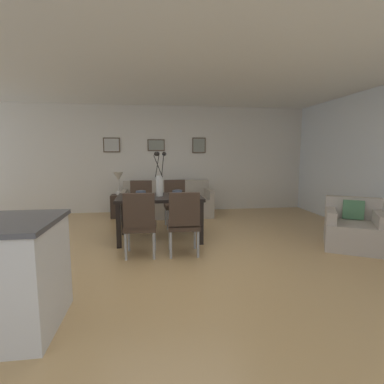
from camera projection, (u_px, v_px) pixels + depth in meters
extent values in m
plane|color=tan|center=(175.00, 253.00, 4.26)|extent=(9.00, 9.00, 0.00)
cube|color=silver|center=(164.00, 159.00, 7.28)|extent=(9.00, 0.10, 2.60)
cube|color=white|center=(171.00, 72.00, 4.30)|extent=(9.00, 7.20, 0.08)
cube|color=black|center=(160.00, 198.00, 4.86)|extent=(1.40, 0.88, 0.05)
cube|color=black|center=(194.00, 213.00, 5.37)|extent=(0.07, 0.07, 0.69)
cube|color=black|center=(123.00, 216.00, 5.20)|extent=(0.07, 0.07, 0.69)
cube|color=black|center=(201.00, 223.00, 4.62)|extent=(0.07, 0.07, 0.69)
cube|color=black|center=(119.00, 226.00, 4.44)|extent=(0.07, 0.07, 0.69)
cube|color=#3D2D23|center=(140.00, 226.00, 4.12)|extent=(0.46, 0.46, 0.08)
cube|color=#3D2D23|center=(139.00, 211.00, 3.90)|extent=(0.42, 0.07, 0.48)
cylinder|color=#9EA0A5|center=(155.00, 238.00, 4.35)|extent=(0.04, 0.04, 0.38)
cylinder|color=#9EA0A5|center=(129.00, 239.00, 4.32)|extent=(0.04, 0.04, 0.38)
cylinder|color=#9EA0A5|center=(154.00, 246.00, 3.98)|extent=(0.04, 0.04, 0.38)
cylinder|color=#9EA0A5|center=(126.00, 247.00, 3.94)|extent=(0.04, 0.04, 0.38)
cube|color=#3D2D23|center=(141.00, 207.00, 5.58)|extent=(0.46, 0.46, 0.08)
cube|color=#3D2D23|center=(141.00, 193.00, 5.74)|extent=(0.42, 0.08, 0.48)
cylinder|color=#9EA0A5|center=(130.00, 221.00, 5.41)|extent=(0.04, 0.04, 0.38)
cylinder|color=#9EA0A5|center=(151.00, 221.00, 5.45)|extent=(0.04, 0.04, 0.38)
cylinder|color=#9EA0A5|center=(132.00, 217.00, 5.78)|extent=(0.04, 0.04, 0.38)
cylinder|color=#9EA0A5|center=(151.00, 217.00, 5.82)|extent=(0.04, 0.04, 0.38)
cube|color=#3D2D23|center=(183.00, 225.00, 4.18)|extent=(0.45, 0.45, 0.08)
cube|color=#3D2D23|center=(184.00, 210.00, 3.96)|extent=(0.42, 0.07, 0.48)
cylinder|color=#9EA0A5|center=(195.00, 237.00, 4.42)|extent=(0.04, 0.04, 0.38)
cylinder|color=#9EA0A5|center=(170.00, 237.00, 4.38)|extent=(0.04, 0.04, 0.38)
cylinder|color=#9EA0A5|center=(198.00, 244.00, 4.05)|extent=(0.04, 0.04, 0.38)
cylinder|color=#9EA0A5|center=(171.00, 245.00, 4.00)|extent=(0.04, 0.04, 0.38)
cube|color=#3D2D23|center=(176.00, 206.00, 5.73)|extent=(0.47, 0.47, 0.08)
cube|color=#3D2D23|center=(175.00, 192.00, 5.88)|extent=(0.42, 0.09, 0.48)
cylinder|color=#9EA0A5|center=(168.00, 220.00, 5.54)|extent=(0.04, 0.04, 0.38)
cylinder|color=#9EA0A5|center=(187.00, 219.00, 5.62)|extent=(0.04, 0.04, 0.38)
cylinder|color=#9EA0A5|center=(166.00, 216.00, 5.91)|extent=(0.04, 0.04, 0.38)
cylinder|color=#9EA0A5|center=(184.00, 215.00, 5.98)|extent=(0.04, 0.04, 0.38)
cylinder|color=silver|center=(159.00, 186.00, 4.83)|extent=(0.11, 0.11, 0.34)
cylinder|color=black|center=(163.00, 166.00, 4.82)|extent=(0.05, 0.12, 0.37)
sphere|color=black|center=(164.00, 154.00, 4.80)|extent=(0.07, 0.07, 0.07)
cylinder|color=black|center=(157.00, 166.00, 4.84)|extent=(0.08, 0.05, 0.38)
sphere|color=black|center=(156.00, 154.00, 4.83)|extent=(0.07, 0.07, 0.07)
cylinder|color=black|center=(158.00, 166.00, 4.73)|extent=(0.15, 0.06, 0.36)
sphere|color=black|center=(157.00, 154.00, 4.68)|extent=(0.07, 0.07, 0.07)
cylinder|color=black|center=(140.00, 198.00, 4.62)|extent=(0.32, 0.32, 0.01)
cylinder|color=#475166|center=(140.00, 196.00, 4.61)|extent=(0.17, 0.17, 0.06)
cylinder|color=#3C4556|center=(140.00, 195.00, 4.61)|extent=(0.13, 0.13, 0.04)
cylinder|color=black|center=(141.00, 195.00, 5.01)|extent=(0.32, 0.32, 0.01)
cylinder|color=#475166|center=(141.00, 193.00, 5.00)|extent=(0.17, 0.17, 0.06)
cylinder|color=#3C4556|center=(141.00, 192.00, 5.00)|extent=(0.13, 0.13, 0.04)
cylinder|color=black|center=(180.00, 197.00, 4.70)|extent=(0.32, 0.32, 0.01)
cylinder|color=#475166|center=(179.00, 195.00, 4.70)|extent=(0.17, 0.17, 0.06)
cylinder|color=#3C4556|center=(179.00, 194.00, 4.70)|extent=(0.13, 0.13, 0.04)
cylinder|color=black|center=(177.00, 194.00, 5.09)|extent=(0.32, 0.32, 0.01)
cylinder|color=#475166|center=(177.00, 192.00, 5.09)|extent=(0.17, 0.17, 0.06)
cylinder|color=#3C4556|center=(177.00, 191.00, 5.09)|extent=(0.13, 0.13, 0.04)
cube|color=#A89E8E|center=(167.00, 207.00, 6.75)|extent=(2.04, 0.84, 0.42)
cube|color=#A89E8E|center=(166.00, 188.00, 7.03)|extent=(2.04, 0.16, 0.38)
cube|color=#A89E8E|center=(209.00, 193.00, 6.84)|extent=(0.10, 0.84, 0.20)
cube|color=#A89E8E|center=(124.00, 195.00, 6.57)|extent=(0.10, 0.84, 0.20)
cube|color=#33261E|center=(119.00, 206.00, 6.60)|extent=(0.36, 0.36, 0.52)
cylinder|color=beige|center=(119.00, 193.00, 6.56)|extent=(0.12, 0.12, 0.08)
cylinder|color=beige|center=(119.00, 185.00, 6.54)|extent=(0.02, 0.02, 0.30)
cone|color=beige|center=(118.00, 176.00, 6.51)|extent=(0.22, 0.22, 0.18)
cube|color=#ADA399|center=(353.00, 235.00, 4.46)|extent=(1.10, 1.10, 0.40)
cube|color=#ADA399|center=(353.00, 208.00, 4.71)|extent=(0.77, 0.55, 0.35)
cube|color=#ADA399|center=(380.00, 219.00, 4.28)|extent=(0.47, 0.66, 0.18)
cube|color=#ADA399|center=(331.00, 215.00, 4.53)|extent=(0.47, 0.66, 0.18)
cube|color=#4C7F56|center=(353.00, 210.00, 4.62)|extent=(0.30, 0.22, 0.30)
cube|color=#473828|center=(112.00, 145.00, 6.99)|extent=(0.39, 0.02, 0.35)
cube|color=#B2B2AD|center=(112.00, 145.00, 6.98)|extent=(0.34, 0.01, 0.30)
cube|color=#473828|center=(156.00, 145.00, 7.14)|extent=(0.42, 0.02, 0.28)
cube|color=gray|center=(156.00, 145.00, 7.13)|extent=(0.37, 0.01, 0.23)
cube|color=#473828|center=(199.00, 145.00, 7.28)|extent=(0.34, 0.02, 0.38)
cube|color=gray|center=(199.00, 145.00, 7.27)|extent=(0.29, 0.01, 0.33)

